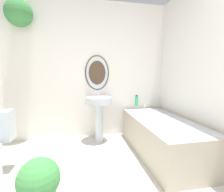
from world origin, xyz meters
The scene contains 6 objects.
wall_back centered at (-0.14, 2.45, 1.32)m, with size 2.93×0.40×2.40m.
wall_right centered at (1.43, 1.22, 1.20)m, with size 0.06×2.56×2.40m.
pedestal_sink centered at (0.15, 2.18, 0.58)m, with size 0.44×0.44×0.86m.
bathtub centered at (1.01, 1.60, 0.26)m, with size 0.75×1.58×0.57m.
shampoo_bottle centered at (0.86, 2.30, 0.66)m, with size 0.06×0.06×0.20m.
potted_plant centered at (-0.49, 0.83, 0.25)m, with size 0.34×0.34×0.46m.
Camera 1 is at (-0.14, -0.48, 1.12)m, focal length 26.00 mm.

